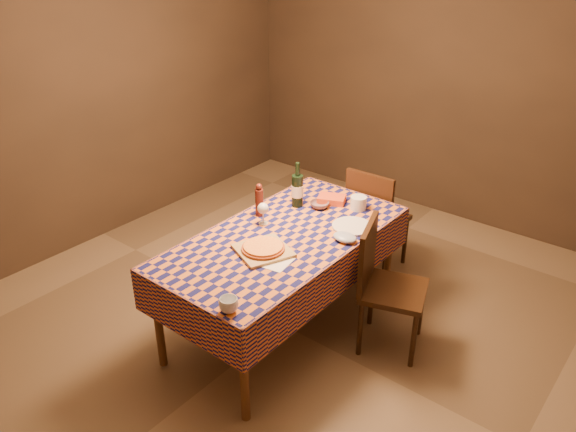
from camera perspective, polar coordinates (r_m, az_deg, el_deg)
The scene contains 16 objects.
room at distance 3.58m, azimuth -0.50°, elevation 6.12°, with size 5.00×5.10×2.70m.
dining_table at distance 3.87m, azimuth -0.46°, elevation -2.98°, with size 0.94×1.84×0.77m.
cutting_board at distance 3.64m, azimuth -2.53°, elevation -3.53°, with size 0.32×0.32×0.02m, color #A5844D.
pizza at distance 3.63m, azimuth -2.54°, elevation -3.21°, with size 0.31×0.31×0.03m.
pepper_mill at distance 4.05m, azimuth -2.93°, elevation 1.56°, with size 0.07×0.07×0.25m.
bowl at distance 4.21m, azimuth 3.23°, elevation 1.14°, with size 0.14×0.14×0.04m, color #674D56.
wine_glass at distance 3.94m, azimuth -2.55°, elevation 0.70°, with size 0.08×0.08×0.16m.
wine_bottle at distance 4.18m, azimuth 0.96°, elevation 2.66°, with size 0.10×0.10×0.35m.
deli_tub at distance 4.20m, azimuth 7.16°, elevation 1.33°, with size 0.12×0.12×0.10m, color silver.
takeout_container at distance 4.29m, azimuth 4.45°, elevation 1.71°, with size 0.20×0.14×0.05m, color #C9401A.
white_plate at distance 3.96m, azimuth 6.52°, elevation -1.04°, with size 0.28×0.28×0.02m, color silver.
tumbler at distance 3.11m, azimuth -6.05°, elevation -8.98°, with size 0.11×0.11×0.09m, color white.
flour_patch at distance 3.56m, azimuth -1.79°, elevation -4.50°, with size 0.26×0.20×0.00m, color white.
flour_bag at distance 3.78m, azimuth 5.80°, elevation -2.17°, with size 0.17×0.13×0.05m, color #93A3BD.
chair_far at distance 4.69m, azimuth 8.76°, elevation 0.08°, with size 0.43×0.44×0.93m.
chair_right at distance 3.87m, azimuth 9.59°, elevation -6.41°, with size 0.54×0.54×0.93m.
Camera 1 is at (2.11, -2.59, 2.65)m, focal length 35.00 mm.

